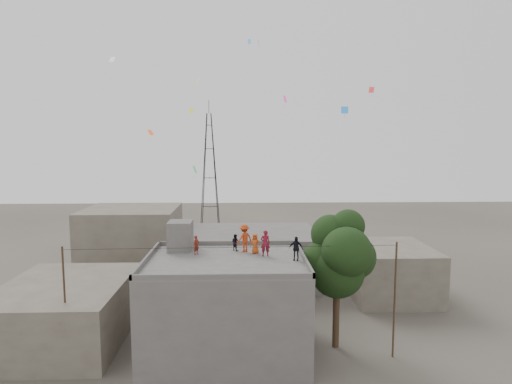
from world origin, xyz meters
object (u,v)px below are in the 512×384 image
Objects in this scene: stair_head_box at (180,236)px; person_red_adult at (265,243)px; transmission_tower at (210,172)px; tree at (340,256)px; person_dark_adult at (296,248)px.

stair_head_box is 1.17× the size of person_red_adult.
transmission_tower is (-0.80, 37.40, 1.97)m from stair_head_box.
transmission_tower is 11.69× the size of person_red_adult.
stair_head_box is 37.46m from transmission_tower.
transmission_tower is (-11.37, 39.40, 2.97)m from tree.
person_dark_adult is at bearing -78.22° from transmission_tower.
tree is at bearing 178.72° from person_red_adult.
stair_head_box is at bearing -88.77° from transmission_tower.
person_dark_adult is (7.60, -2.86, -0.24)m from stair_head_box.
stair_head_box is 6.01m from person_red_adult.
stair_head_box is 0.22× the size of tree.
transmission_tower is 39.79m from person_red_adult.
stair_head_box is 1.32× the size of person_dark_adult.
stair_head_box is at bearing 169.26° from tree.
stair_head_box reaches higher than person_dark_adult.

